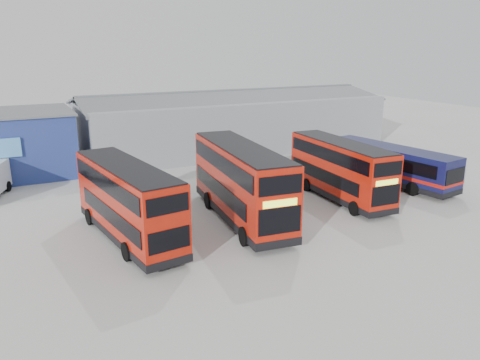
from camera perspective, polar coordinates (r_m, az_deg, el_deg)
ground_plane at (r=28.46m, az=1.95°, el=-4.76°), size 120.00×120.00×0.00m
maintenance_shed at (r=48.64m, az=-1.11°, el=7.14°), size 30.50×12.00×5.89m
double_decker_left at (r=25.55m, az=-13.50°, el=-2.73°), size 3.63×10.03×4.16m
double_decker_centre at (r=27.63m, az=0.13°, el=-0.46°), size 3.68×10.89×4.52m
double_decker_right at (r=32.34m, az=12.08°, el=1.13°), size 2.86×9.53×3.98m
single_decker_blue at (r=37.13m, az=17.82°, el=1.71°), size 3.82×10.70×2.84m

